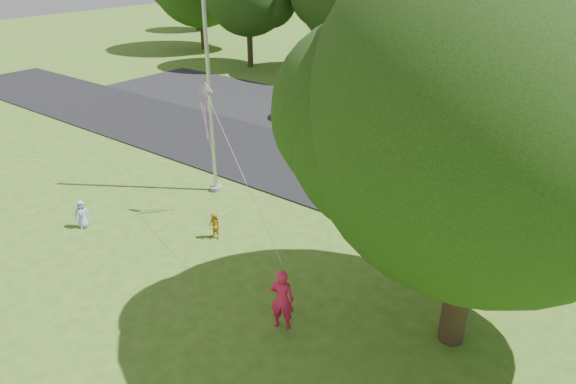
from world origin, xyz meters
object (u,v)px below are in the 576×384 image
Objects in this scene: kite at (208,108)px; flagpole at (209,87)px; trash_can at (395,146)px; child_yellow at (215,226)px; child_blue at (82,214)px; big_tree at (481,124)px; woman at (282,299)px; street_lamp at (396,77)px.

flagpole is at bearing 121.47° from kite.
trash_can is at bearing 62.05° from kite.
flagpole is 5.25m from child_yellow.
child_blue reaches higher than trash_can.
big_tree is at bearing -52.40° from child_blue.
woman is (-3.49, -2.10, -4.73)m from big_tree.
woman is at bearing -61.93° from child_blue.
child_yellow is at bearing -179.62° from big_tree.
child_yellow is 0.92× the size of child_blue.
big_tree is at bearing -19.29° from kite.
child_blue is (-8.57, -0.18, -0.35)m from woman.
flagpole is 1.64× the size of street_lamp.
kite is at bearing -45.82° from flagpole.
child_blue is (-5.54, -12.40, 0.00)m from trash_can.
flagpole reaches higher than child_yellow.
flagpole is at bearing -135.21° from street_lamp.
woman reaches higher than child_yellow.
child_yellow is at bearing -97.83° from trash_can.
child_yellow is 3.87m from kite.
big_tree reaches higher than child_yellow.
street_lamp is 3.17m from trash_can.
big_tree is at bearing 0.79° from child_yellow.
trash_can is 0.58× the size of woman.
street_lamp is at bearing 124.05° from big_tree.
trash_can is (4.01, 7.51, -3.66)m from flagpole.
street_lamp is at bearing -98.85° from woman.
child_yellow is (-4.43, 2.05, -0.39)m from woman.
trash_can is 10.27m from child_yellow.
kite is at bearing 173.41° from big_tree.
woman is at bearing -148.91° from big_tree.
child_yellow is (2.61, -2.67, -3.70)m from flagpole.
kite is at bearing -15.83° from child_blue.
flagpole is at bearing 134.76° from child_yellow.
street_lamp is 12.26m from big_tree.
flagpole is 6.30m from child_blue.
flagpole is 8.32m from street_lamp.
child_yellow is at bearing -114.85° from street_lamp.
child_blue is at bearing -145.43° from kite.
flagpole reaches higher than big_tree.
trash_can is at bearing 2.82° from child_blue.
big_tree is 10.26× the size of child_yellow.
kite is (1.53, -1.57, -0.15)m from flagpole.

